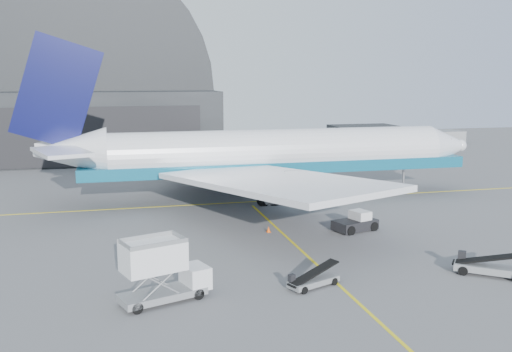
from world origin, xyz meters
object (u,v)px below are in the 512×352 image
object	(u,v)px
belt_loader_a	(313,280)
belt_loader_b	(489,267)
catering_truck	(161,271)
pushback_tug	(356,223)
airliner	(261,154)

from	to	relation	value
belt_loader_a	belt_loader_b	world-z (taller)	belt_loader_b
catering_truck	pushback_tug	size ratio (longest dim) A/B	1.37
pushback_tug	belt_loader_a	bearing A→B (deg)	-142.21
pushback_tug	belt_loader_b	world-z (taller)	belt_loader_b
airliner	belt_loader_a	xyz separation A→B (m)	(-3.67, -28.83, -4.90)
pushback_tug	airliner	bearing A→B (deg)	90.84
airliner	belt_loader_a	size ratio (longest dim) A/B	13.33
catering_truck	pushback_tug	bearing A→B (deg)	15.13
catering_truck	belt_loader_a	distance (m)	10.51
airliner	catering_truck	bearing A→B (deg)	-115.89
catering_truck	belt_loader_b	world-z (taller)	catering_truck
belt_loader_b	belt_loader_a	bearing A→B (deg)	-145.77
pushback_tug	catering_truck	bearing A→B (deg)	-163.44
airliner	belt_loader_a	world-z (taller)	airliner
airliner	pushback_tug	size ratio (longest dim) A/B	12.00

